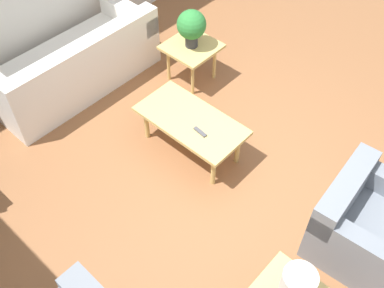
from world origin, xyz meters
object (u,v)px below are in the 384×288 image
coffee_table (191,123)px  side_table_plant (191,50)px  table_lamp (297,286)px  armchair (365,225)px  sofa (75,66)px  potted_plant (191,26)px

coffee_table → side_table_plant: size_ratio=1.96×
coffee_table → table_lamp: table_lamp is taller
armchair → coffee_table: bearing=91.0°
armchair → table_lamp: 1.21m
sofa → coffee_table: (-1.73, -0.16, 0.11)m
side_table_plant → table_lamp: (-2.62, 1.80, 0.36)m
sofa → potted_plant: size_ratio=4.50×
armchair → side_table_plant: bearing=71.2°
table_lamp → coffee_table: bearing=-26.9°
potted_plant → side_table_plant: bearing=0.0°
side_table_plant → sofa: bearing=47.6°
side_table_plant → potted_plant: bearing=0.0°
armchair → coffee_table: size_ratio=0.82×
sofa → armchair: size_ratio=2.19×
sofa → side_table_plant: size_ratio=3.52×
potted_plant → armchair: bearing=165.5°
sofa → potted_plant: potted_plant is taller
armchair → potted_plant: potted_plant is taller
potted_plant → table_lamp: 3.18m
side_table_plant → table_lamp: table_lamp is taller
sofa → coffee_table: 1.74m
sofa → table_lamp: size_ratio=4.69×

